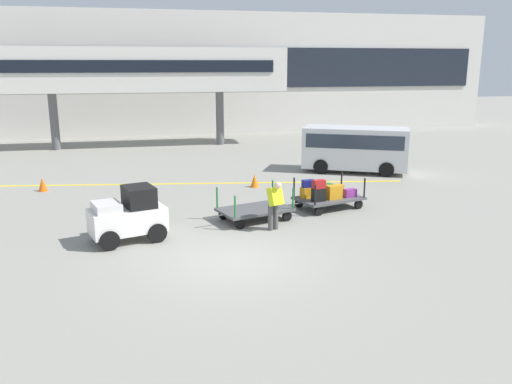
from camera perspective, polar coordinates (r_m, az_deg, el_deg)
ground_plane at (r=13.82m, az=-2.68°, el=-7.40°), size 120.00×120.00×0.00m
apron_lead_line at (r=22.73m, az=-11.77°, el=0.85°), size 21.73×3.61×0.01m
terminal_building at (r=38.75m, az=-9.34°, el=12.62°), size 48.22×2.51×8.56m
jet_bridge at (r=32.76m, az=-15.97°, el=12.65°), size 20.05×3.00×5.94m
baggage_tug at (r=15.46m, az=-13.74°, el=-2.53°), size 2.33×1.74×1.58m
baggage_cart_lead at (r=17.08m, az=-0.14°, el=-1.97°), size 3.08×2.01×1.10m
baggage_cart_middle at (r=18.60m, az=7.71°, el=-0.23°), size 3.08×2.01×1.15m
baggage_handler at (r=15.94m, az=2.06°, el=-1.22°), size 0.54×0.55×1.56m
shuttle_van at (r=25.11m, az=10.78°, el=4.98°), size 5.14×3.84×2.10m
safety_cone_near at (r=21.68m, az=-0.15°, el=1.26°), size 0.36×0.36×0.55m
safety_cone_far at (r=22.69m, az=-22.27°, el=0.77°), size 0.36×0.36×0.55m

